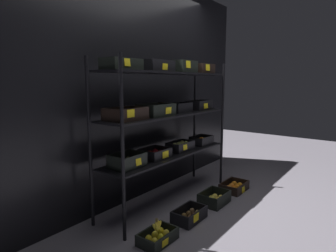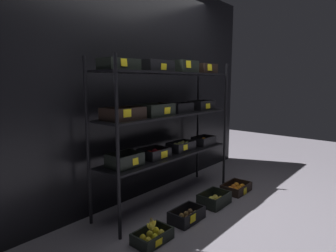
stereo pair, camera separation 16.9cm
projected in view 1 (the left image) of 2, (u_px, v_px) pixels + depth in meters
name	position (u px, v px, depth m)	size (l,w,h in m)	color
ground_plane	(168.00, 200.00, 3.36)	(10.00, 10.00, 0.00)	slate
storefront_wall	(140.00, 87.00, 3.41)	(4.22, 0.12, 2.63)	black
display_rack	(168.00, 113.00, 3.19)	(1.94, 0.47, 1.62)	black
crate_ground_lemon	(158.00, 237.00, 2.47)	(0.34, 0.23, 0.10)	black
crate_ground_kiwi	(189.00, 216.00, 2.87)	(0.36, 0.23, 0.12)	black
crate_ground_apple_gold	(214.00, 199.00, 3.26)	(0.35, 0.26, 0.14)	black
crate_ground_orange	(234.00, 187.00, 3.66)	(0.38, 0.26, 0.11)	black
banana_bunch_loose	(157.00, 226.00, 2.44)	(0.12, 0.05, 0.12)	brown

